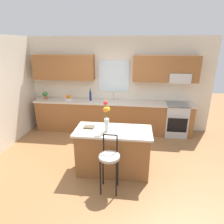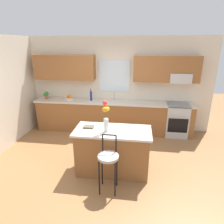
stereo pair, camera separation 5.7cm
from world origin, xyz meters
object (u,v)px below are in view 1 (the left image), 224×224
(bar_stool_near, at_px, (109,159))
(flower_vase, at_px, (106,116))
(oven_range, at_px, (175,119))
(kitchen_island, at_px, (113,151))
(cookbook, at_px, (89,127))
(bottle_olive_oil, at_px, (90,96))
(fruit_bowl_oranges, at_px, (69,98))
(potted_plant_small, at_px, (45,95))

(bar_stool_near, xyz_separation_m, flower_vase, (-0.12, 0.49, 0.59))
(oven_range, bearing_deg, kitchen_island, -128.84)
(kitchen_island, relative_size, cookbook, 7.43)
(flower_vase, bearing_deg, oven_range, 50.20)
(bottle_olive_oil, bearing_deg, flower_vase, -69.20)
(oven_range, height_order, flower_vase, flower_vase)
(oven_range, xyz_separation_m, cookbook, (-2.05, -1.88, 0.48))
(fruit_bowl_oranges, height_order, potted_plant_small, potted_plant_small)
(kitchen_island, relative_size, fruit_bowl_oranges, 6.19)
(kitchen_island, bearing_deg, potted_plant_small, 139.18)
(kitchen_island, relative_size, flower_vase, 2.48)
(fruit_bowl_oranges, distance_m, potted_plant_small, 0.72)
(cookbook, height_order, bottle_olive_oil, bottle_olive_oil)
(kitchen_island, relative_size, bottle_olive_oil, 4.27)
(oven_range, bearing_deg, flower_vase, -129.80)
(flower_vase, distance_m, potted_plant_small, 2.98)
(cookbook, bearing_deg, kitchen_island, -6.69)
(fruit_bowl_oranges, distance_m, bottle_olive_oil, 0.67)
(potted_plant_small, bearing_deg, cookbook, -46.86)
(flower_vase, height_order, fruit_bowl_oranges, flower_vase)
(flower_vase, bearing_deg, cookbook, 160.19)
(flower_vase, relative_size, potted_plant_small, 2.67)
(oven_range, distance_m, bottle_olive_oil, 2.53)
(flower_vase, bearing_deg, kitchen_island, 32.80)
(oven_range, bearing_deg, fruit_bowl_oranges, 179.47)
(bottle_olive_oil, bearing_deg, potted_plant_small, 179.92)
(kitchen_island, height_order, cookbook, cookbook)
(oven_range, distance_m, bar_stool_near, 2.96)
(oven_range, xyz_separation_m, bar_stool_near, (-1.56, -2.50, 0.18))
(bar_stool_near, distance_m, flower_vase, 0.77)
(cookbook, bearing_deg, oven_range, 42.58)
(oven_range, distance_m, kitchen_island, 2.49)
(cookbook, distance_m, fruit_bowl_oranges, 2.19)
(fruit_bowl_oranges, height_order, bottle_olive_oil, bottle_olive_oil)
(fruit_bowl_oranges, bearing_deg, kitchen_island, -51.69)
(fruit_bowl_oranges, bearing_deg, potted_plant_small, -179.84)
(bar_stool_near, height_order, bottle_olive_oil, bottle_olive_oil)
(oven_range, height_order, cookbook, cookbook)
(flower_vase, xyz_separation_m, bottle_olive_oil, (-0.77, 2.04, -0.16))
(fruit_bowl_oranges, bearing_deg, bar_stool_near, -58.46)
(oven_range, bearing_deg, bar_stool_near, -121.94)
(bar_stool_near, bearing_deg, kitchen_island, 90.00)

